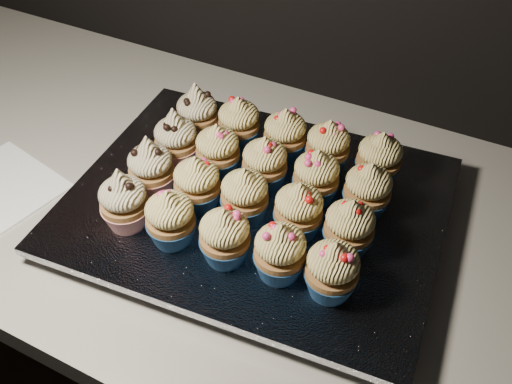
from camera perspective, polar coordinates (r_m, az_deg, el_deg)
cabinet at (r=1.19m, az=1.65°, el=-18.06°), size 2.40×0.60×0.86m
worktop at (r=0.82m, az=2.28°, el=-3.10°), size 2.44×0.64×0.04m
baking_tray at (r=0.79m, az=0.00°, el=-2.03°), size 0.49×0.39×0.02m
foil_lining at (r=0.78m, az=0.00°, el=-1.16°), size 0.53×0.43×0.01m
cupcake_0 at (r=0.74m, az=-13.08°, el=-0.87°), size 0.06×0.06×0.10m
cupcake_1 at (r=0.71m, az=-8.56°, el=-2.60°), size 0.06×0.06×0.08m
cupcake_2 at (r=0.68m, az=-3.13°, el=-4.44°), size 0.06×0.06×0.08m
cupcake_3 at (r=0.67m, az=2.41°, el=-5.99°), size 0.06×0.06×0.08m
cupcake_4 at (r=0.65m, az=7.63°, el=-7.73°), size 0.06×0.06×0.08m
cupcake_5 at (r=0.78m, az=-10.47°, el=2.41°), size 0.06×0.06×0.10m
cupcake_6 at (r=0.75m, az=-5.91°, el=0.84°), size 0.06×0.06×0.08m
cupcake_7 at (r=0.73m, az=-1.15°, el=-0.37°), size 0.06×0.06×0.08m
cupcake_8 at (r=0.71m, az=4.28°, el=-1.86°), size 0.06×0.06×0.08m
cupcake_9 at (r=0.70m, az=9.30°, el=-3.52°), size 0.06×0.06×0.08m
cupcake_10 at (r=0.82m, az=-8.00°, el=5.24°), size 0.06×0.06×0.10m
cupcake_11 at (r=0.80m, az=-3.85°, el=4.14°), size 0.06×0.06×0.08m
cupcake_12 at (r=0.78m, az=0.87°, el=2.87°), size 0.06×0.06×0.08m
cupcake_13 at (r=0.76m, az=6.04°, el=1.54°), size 0.06×0.06×0.08m
cupcake_14 at (r=0.75m, az=11.09°, el=0.18°), size 0.06×0.06×0.08m
cupcake_15 at (r=0.87m, az=-5.90°, el=7.83°), size 0.06×0.06×0.10m
cupcake_16 at (r=0.85m, az=-1.74°, el=6.91°), size 0.06×0.06×0.08m
cupcake_17 at (r=0.82m, az=2.91°, el=5.71°), size 0.06×0.06×0.08m
cupcake_18 at (r=0.81m, az=7.20°, el=4.51°), size 0.06×0.06×0.08m
cupcake_19 at (r=0.80m, az=12.19°, el=3.24°), size 0.06×0.06×0.08m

